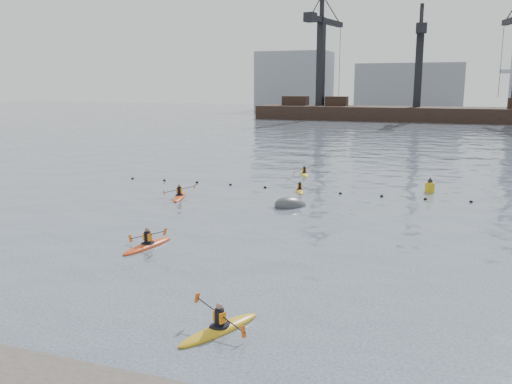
% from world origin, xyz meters
% --- Properties ---
extents(ground, '(400.00, 400.00, 0.00)m').
position_xyz_m(ground, '(0.00, 0.00, 0.00)').
color(ground, '#33414B').
rests_on(ground, ground).
extents(float_line, '(33.24, 0.73, 0.24)m').
position_xyz_m(float_line, '(-0.50, 22.53, 0.03)').
color(float_line, black).
rests_on(float_line, ground).
extents(barge_pier, '(72.00, 19.30, 29.50)m').
position_xyz_m(barge_pier, '(-0.22, 110.00, 1.89)').
color(barge_pier, black).
rests_on(barge_pier, ground).
extents(skyline, '(141.00, 28.00, 22.00)m').
position_xyz_m(skyline, '(2.23, 150.27, 9.25)').
color(skyline, gray).
rests_on(skyline, ground).
extents(kayaker_0, '(2.40, 3.59, 1.26)m').
position_xyz_m(kayaker_0, '(-5.29, 5.77, 0.11)').
color(kayaker_0, red).
rests_on(kayaker_0, ground).
extents(kayaker_1, '(2.21, 3.44, 1.17)m').
position_xyz_m(kayaker_1, '(1.90, -1.58, 0.11)').
color(kayaker_1, gold).
rests_on(kayaker_1, ground).
extents(kayaker_2, '(2.27, 3.51, 1.15)m').
position_xyz_m(kayaker_2, '(-9.53, 16.98, 0.11)').
color(kayaker_2, red).
rests_on(kayaker_2, ground).
extents(kayaker_3, '(1.90, 2.85, 1.12)m').
position_xyz_m(kayaker_3, '(-2.13, 22.30, 0.09)').
color(kayaker_3, gold).
rests_on(kayaker_3, ground).
extents(kayaker_5, '(1.97, 3.02, 1.12)m').
position_xyz_m(kayaker_5, '(-3.85, 29.92, 0.09)').
color(kayaker_5, yellow).
rests_on(kayaker_5, ground).
extents(mooring_buoy, '(2.81, 3.07, 1.75)m').
position_xyz_m(mooring_buoy, '(-1.25, 17.04, 0.00)').
color(mooring_buoy, '#3D4042').
rests_on(mooring_buoy, ground).
extents(nav_buoy, '(0.70, 0.70, 1.28)m').
position_xyz_m(nav_buoy, '(7.14, 25.29, 0.39)').
color(nav_buoy, '#C09513').
rests_on(nav_buoy, ground).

